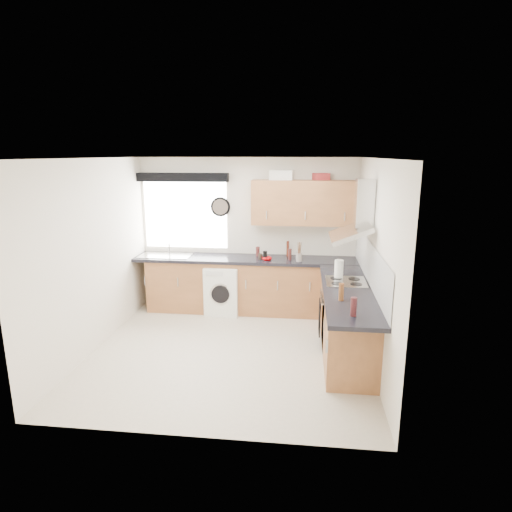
# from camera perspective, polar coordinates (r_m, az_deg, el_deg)

# --- Properties ---
(ground_plane) EXTENTS (3.60, 3.60, 0.00)m
(ground_plane) POSITION_cam_1_polar(r_m,az_deg,el_deg) (5.84, -3.46, -12.46)
(ground_plane) COLOR beige
(ceiling) EXTENTS (3.60, 3.60, 0.02)m
(ceiling) POSITION_cam_1_polar(r_m,az_deg,el_deg) (5.25, -3.86, 12.89)
(ceiling) COLOR white
(ceiling) RESTS_ON wall_back
(wall_back) EXTENTS (3.60, 0.02, 2.50)m
(wall_back) POSITION_cam_1_polar(r_m,az_deg,el_deg) (7.15, -1.13, 2.98)
(wall_back) COLOR silver
(wall_back) RESTS_ON ground_plane
(wall_front) EXTENTS (3.60, 0.02, 2.50)m
(wall_front) POSITION_cam_1_polar(r_m,az_deg,el_deg) (3.73, -8.51, -7.10)
(wall_front) COLOR silver
(wall_front) RESTS_ON ground_plane
(wall_left) EXTENTS (0.02, 3.60, 2.50)m
(wall_left) POSITION_cam_1_polar(r_m,az_deg,el_deg) (5.99, -20.86, 0.03)
(wall_left) COLOR silver
(wall_left) RESTS_ON ground_plane
(wall_right) EXTENTS (0.02, 3.60, 2.50)m
(wall_right) POSITION_cam_1_polar(r_m,az_deg,el_deg) (5.40, 15.52, -0.97)
(wall_right) COLOR silver
(wall_right) RESTS_ON ground_plane
(window) EXTENTS (1.40, 0.02, 1.10)m
(window) POSITION_cam_1_polar(r_m,az_deg,el_deg) (7.30, -9.38, 5.42)
(window) COLOR white
(window) RESTS_ON wall_back
(window_blind) EXTENTS (1.50, 0.18, 0.14)m
(window_blind) POSITION_cam_1_polar(r_m,az_deg,el_deg) (7.16, -9.78, 10.31)
(window_blind) COLOR black
(window_blind) RESTS_ON wall_back
(splashback) EXTENTS (0.01, 3.00, 0.54)m
(splashback) POSITION_cam_1_polar(r_m,az_deg,el_deg) (5.70, 14.92, -0.90)
(splashback) COLOR white
(splashback) RESTS_ON wall_right
(base_cab_back) EXTENTS (3.00, 0.58, 0.86)m
(base_cab_back) POSITION_cam_1_polar(r_m,az_deg,el_deg) (7.08, -2.22, -3.96)
(base_cab_back) COLOR brown
(base_cab_back) RESTS_ON ground_plane
(base_cab_corner) EXTENTS (0.60, 0.60, 0.86)m
(base_cab_corner) POSITION_cam_1_polar(r_m,az_deg,el_deg) (7.02, 10.83, -4.36)
(base_cab_corner) COLOR brown
(base_cab_corner) RESTS_ON ground_plane
(base_cab_right) EXTENTS (0.58, 2.10, 0.86)m
(base_cab_right) POSITION_cam_1_polar(r_m,az_deg,el_deg) (5.75, 11.89, -8.46)
(base_cab_right) COLOR brown
(base_cab_right) RESTS_ON ground_plane
(worktop_back) EXTENTS (3.60, 0.62, 0.05)m
(worktop_back) POSITION_cam_1_polar(r_m,az_deg,el_deg) (6.94, -1.45, -0.43)
(worktop_back) COLOR black
(worktop_back) RESTS_ON base_cab_back
(worktop_right) EXTENTS (0.62, 2.42, 0.05)m
(worktop_right) POSITION_cam_1_polar(r_m,az_deg,el_deg) (5.46, 12.16, -4.61)
(worktop_right) COLOR black
(worktop_right) RESTS_ON base_cab_right
(sink) EXTENTS (0.84, 0.46, 0.10)m
(sink) POSITION_cam_1_polar(r_m,az_deg,el_deg) (7.22, -11.96, 0.37)
(sink) COLOR #B2B2B2
(sink) RESTS_ON worktop_back
(oven) EXTENTS (0.56, 0.58, 0.85)m
(oven) POSITION_cam_1_polar(r_m,az_deg,el_deg) (5.89, 11.66, -7.96)
(oven) COLOR black
(oven) RESTS_ON ground_plane
(hob_plate) EXTENTS (0.52, 0.52, 0.01)m
(hob_plate) POSITION_cam_1_polar(r_m,az_deg,el_deg) (5.74, 11.89, -3.38)
(hob_plate) COLOR #B2B2B2
(hob_plate) RESTS_ON worktop_right
(extractor_hood) EXTENTS (0.52, 0.78, 0.66)m
(extractor_hood) POSITION_cam_1_polar(r_m,az_deg,el_deg) (5.56, 13.35, 5.04)
(extractor_hood) COLOR #B2B2B2
(extractor_hood) RESTS_ON wall_right
(upper_cabinets) EXTENTS (1.70, 0.35, 0.70)m
(upper_cabinets) POSITION_cam_1_polar(r_m,az_deg,el_deg) (6.83, 6.63, 7.07)
(upper_cabinets) COLOR brown
(upper_cabinets) RESTS_ON wall_back
(washing_machine) EXTENTS (0.56, 0.55, 0.79)m
(washing_machine) POSITION_cam_1_polar(r_m,az_deg,el_deg) (7.03, -4.34, -4.42)
(washing_machine) COLOR white
(washing_machine) RESTS_ON ground_plane
(wall_clock) EXTENTS (0.32, 0.04, 0.32)m
(wall_clock) POSITION_cam_1_polar(r_m,az_deg,el_deg) (7.12, -4.80, 6.53)
(wall_clock) COLOR black
(wall_clock) RESTS_ON wall_back
(casserole) EXTENTS (0.40, 0.31, 0.15)m
(casserole) POSITION_cam_1_polar(r_m,az_deg,el_deg) (6.91, 3.50, 10.75)
(casserole) COLOR white
(casserole) RESTS_ON upper_cabinets
(storage_box) EXTENTS (0.28, 0.26, 0.11)m
(storage_box) POSITION_cam_1_polar(r_m,az_deg,el_deg) (6.90, 8.67, 10.43)
(storage_box) COLOR #A52B2C
(storage_box) RESTS_ON upper_cabinets
(utensil_pot) EXTENTS (0.10, 0.10, 0.13)m
(utensil_pot) POSITION_cam_1_polar(r_m,az_deg,el_deg) (6.71, 5.78, -0.20)
(utensil_pot) COLOR gray
(utensil_pot) RESTS_ON worktop_back
(kitchen_roll) EXTENTS (0.14, 0.14, 0.26)m
(kitchen_roll) POSITION_cam_1_polar(r_m,az_deg,el_deg) (5.85, 10.99, -1.77)
(kitchen_roll) COLOR white
(kitchen_roll) RESTS_ON worktop_right
(tomato_cluster) EXTENTS (0.15, 0.15, 0.06)m
(tomato_cluster) POSITION_cam_1_polar(r_m,az_deg,el_deg) (6.76, 1.46, -0.31)
(tomato_cluster) COLOR #A50406
(tomato_cluster) RESTS_ON worktop_back
(jar_0) EXTENTS (0.04, 0.04, 0.25)m
(jar_0) POSITION_cam_1_polar(r_m,az_deg,el_deg) (7.03, 4.26, 0.98)
(jar_0) COLOR #602314
(jar_0) RESTS_ON worktop_back
(jar_1) EXTENTS (0.07, 0.07, 0.12)m
(jar_1) POSITION_cam_1_polar(r_m,az_deg,el_deg) (6.85, 5.61, 0.07)
(jar_1) COLOR #B2A497
(jar_1) RESTS_ON worktop_back
(jar_2) EXTENTS (0.06, 0.06, 0.10)m
(jar_2) POSITION_cam_1_polar(r_m,az_deg,el_deg) (6.80, 0.57, -0.08)
(jar_2) COLOR black
(jar_2) RESTS_ON worktop_back
(jar_3) EXTENTS (0.07, 0.07, 0.15)m
(jar_3) POSITION_cam_1_polar(r_m,az_deg,el_deg) (6.74, 1.21, 0.02)
(jar_3) COLOR black
(jar_3) RESTS_ON worktop_back
(jar_4) EXTENTS (0.06, 0.06, 0.15)m
(jar_4) POSITION_cam_1_polar(r_m,az_deg,el_deg) (7.03, 0.23, 0.61)
(jar_4) COLOR #4C1C1B
(jar_4) RESTS_ON worktop_back
(jar_5) EXTENTS (0.05, 0.05, 0.18)m
(jar_5) POSITION_cam_1_polar(r_m,az_deg,el_deg) (6.78, 4.54, 0.20)
(jar_5) COLOR #411A17
(jar_5) RESTS_ON worktop_back
(bottle_0) EXTENTS (0.07, 0.07, 0.20)m
(bottle_0) POSITION_cam_1_polar(r_m,az_deg,el_deg) (4.56, 12.88, -6.62)
(bottle_0) COLOR #42171A
(bottle_0) RESTS_ON worktop_right
(bottle_1) EXTENTS (0.06, 0.06, 0.20)m
(bottle_1) POSITION_cam_1_polar(r_m,az_deg,el_deg) (5.00, 11.30, -4.72)
(bottle_1) COLOR brown
(bottle_1) RESTS_ON worktop_right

